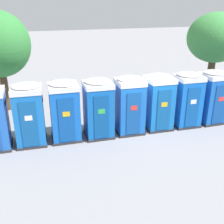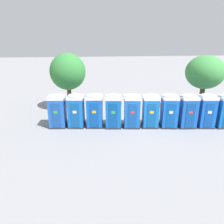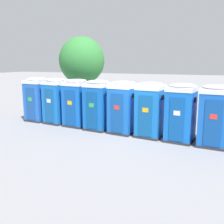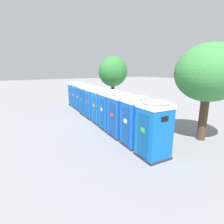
{
  "view_description": "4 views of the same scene",
  "coord_description": "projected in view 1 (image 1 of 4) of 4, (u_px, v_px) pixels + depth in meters",
  "views": [
    {
      "loc": [
        -5.44,
        -9.89,
        5.19
      ],
      "look_at": [
        -1.51,
        -0.09,
        1.02
      ],
      "focal_mm": 42.0,
      "sensor_mm": 36.0,
      "label": 1
    },
    {
      "loc": [
        -3.85,
        -15.44,
        6.58
      ],
      "look_at": [
        -2.21,
        -0.02,
        1.16
      ],
      "focal_mm": 35.0,
      "sensor_mm": 36.0,
      "label": 2
    },
    {
      "loc": [
        3.65,
        -11.87,
        3.45
      ],
      "look_at": [
        -1.32,
        -0.11,
        0.98
      ],
      "focal_mm": 42.0,
      "sensor_mm": 36.0,
      "label": 3
    },
    {
      "loc": [
        11.18,
        -6.25,
        3.75
      ],
      "look_at": [
        2.3,
        -0.5,
        1.17
      ],
      "focal_mm": 28.0,
      "sensor_mm": 36.0,
      "label": 4
    }
  ],
  "objects": [
    {
      "name": "portapotty_7",
      "position": [
        213.0,
        97.0,
        12.49
      ],
      "size": [
        1.32,
        1.29,
        2.54
      ],
      "color": "#2D2D33",
      "rests_on": "ground"
    },
    {
      "name": "portapotty_1",
      "position": [
        29.0,
        114.0,
        10.42
      ],
      "size": [
        1.32,
        1.34,
        2.54
      ],
      "color": "#2D2D33",
      "rests_on": "ground"
    },
    {
      "name": "street_tree_0",
      "position": [
        215.0,
        38.0,
        15.57
      ],
      "size": [
        3.34,
        3.34,
        5.05
      ],
      "color": "#4C3826",
      "rests_on": "ground"
    },
    {
      "name": "portapotty_4",
      "position": [
        129.0,
        105.0,
        11.43
      ],
      "size": [
        1.32,
        1.33,
        2.54
      ],
      "color": "#2D2D33",
      "rests_on": "ground"
    },
    {
      "name": "ground_plane",
      "position": [
        141.0,
        127.0,
        12.32
      ],
      "size": [
        120.0,
        120.0,
        0.0
      ],
      "primitive_type": "plane",
      "color": "gray"
    },
    {
      "name": "portapotty_5",
      "position": [
        159.0,
        102.0,
        11.81
      ],
      "size": [
        1.3,
        1.33,
        2.54
      ],
      "color": "#2D2D33",
      "rests_on": "ground"
    },
    {
      "name": "portapotty_3",
      "position": [
        98.0,
        108.0,
        11.06
      ],
      "size": [
        1.3,
        1.31,
        2.54
      ],
      "color": "#2D2D33",
      "rests_on": "ground"
    },
    {
      "name": "portapotty_6",
      "position": [
        186.0,
        99.0,
        12.15
      ],
      "size": [
        1.31,
        1.33,
        2.54
      ],
      "color": "#2D2D33",
      "rests_on": "ground"
    },
    {
      "name": "portapotty_2",
      "position": [
        65.0,
        110.0,
        10.79
      ],
      "size": [
        1.32,
        1.32,
        2.54
      ],
      "color": "#2D2D33",
      "rests_on": "ground"
    }
  ]
}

